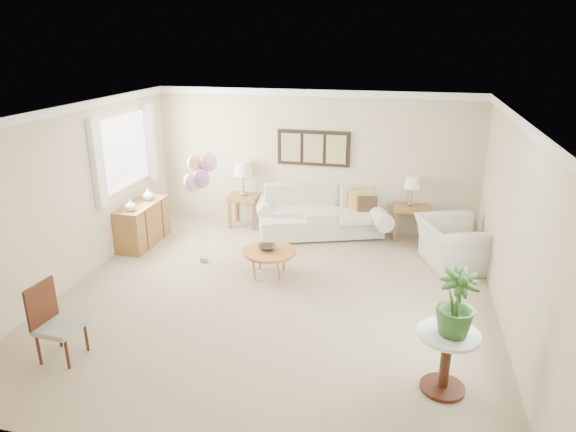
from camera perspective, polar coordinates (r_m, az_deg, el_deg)
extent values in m
plane|color=tan|center=(7.28, -1.66, -9.32)|extent=(6.00, 6.00, 0.00)
cube|color=#C6B696|center=(9.57, 2.86, 6.11)|extent=(6.00, 0.04, 2.60)
cube|color=#C6B696|center=(4.19, -12.58, -12.73)|extent=(6.00, 0.04, 2.60)
cube|color=#C6B696|center=(8.03, -22.95, 1.96)|extent=(0.04, 6.00, 2.60)
cube|color=#C6B696|center=(6.68, 23.98, -1.54)|extent=(0.04, 6.00, 2.60)
cube|color=white|center=(6.45, -1.88, 11.31)|extent=(6.00, 6.00, 0.02)
cube|color=white|center=(9.33, 2.96, 13.50)|extent=(6.00, 0.06, 0.12)
cube|color=white|center=(7.76, -23.97, 10.70)|extent=(0.06, 6.00, 0.12)
cube|color=white|center=(6.37, 25.23, 8.95)|extent=(0.06, 6.00, 0.12)
cube|color=white|center=(9.14, -17.75, 6.83)|extent=(0.04, 1.40, 1.20)
cube|color=white|center=(8.42, -20.40, 5.52)|extent=(0.10, 0.22, 1.40)
cube|color=white|center=(9.85, -15.07, 7.94)|extent=(0.10, 0.22, 1.40)
cube|color=black|center=(9.48, 2.86, 7.54)|extent=(1.35, 0.04, 0.65)
cube|color=#8C8C59|center=(9.54, 0.32, 7.63)|extent=(0.36, 0.02, 0.52)
cube|color=#8C8C59|center=(9.46, 2.83, 7.51)|extent=(0.36, 0.02, 0.52)
cube|color=#8C8C59|center=(9.40, 5.37, 7.36)|extent=(0.36, 0.02, 0.52)
cube|color=beige|center=(9.51, 3.55, -0.79)|extent=(2.39, 1.61, 0.36)
cube|color=beige|center=(9.69, 3.93, 2.11)|extent=(2.16, 0.96, 0.55)
cylinder|color=beige|center=(9.65, -2.62, 1.00)|extent=(0.61, 0.96, 0.32)
cylinder|color=beige|center=(9.32, 9.99, 0.05)|extent=(0.61, 0.96, 0.32)
cube|color=beige|center=(9.50, -0.25, 0.66)|extent=(0.82, 0.89, 0.12)
cube|color=beige|center=(9.38, 3.52, 0.38)|extent=(0.82, 0.89, 0.12)
cube|color=beige|center=(9.31, 7.37, 0.09)|extent=(0.82, 0.89, 0.12)
cube|color=#A1C4D4|center=(9.63, -0.89, 2.30)|extent=(0.38, 0.12, 0.38)
cube|color=gold|center=(9.39, 7.97, 1.66)|extent=(0.38, 0.12, 0.38)
cube|color=#3C291D|center=(9.33, 8.83, 1.12)|extent=(0.34, 0.10, 0.34)
cube|color=beige|center=(9.58, 3.52, -1.92)|extent=(2.01, 0.81, 0.04)
cube|color=olive|center=(9.86, -4.93, 2.13)|extent=(0.57, 0.52, 0.08)
cube|color=olive|center=(9.84, -6.52, 0.13)|extent=(0.05, 0.05, 0.54)
cube|color=olive|center=(9.70, -3.97, -0.07)|extent=(0.05, 0.05, 0.54)
cube|color=olive|center=(10.21, -5.75, 0.88)|extent=(0.05, 0.05, 0.54)
cube|color=olive|center=(10.08, -3.28, 0.70)|extent=(0.05, 0.05, 0.54)
cube|color=olive|center=(9.46, 13.42, 0.97)|extent=(0.58, 0.53, 0.08)
cube|color=olive|center=(9.36, 11.85, -1.16)|extent=(0.05, 0.05, 0.55)
cube|color=olive|center=(9.37, 14.67, -1.37)|extent=(0.05, 0.05, 0.55)
cube|color=olive|center=(9.76, 11.93, -0.31)|extent=(0.05, 0.05, 0.55)
cube|color=olive|center=(9.77, 14.64, -0.52)|extent=(0.05, 0.05, 0.55)
cylinder|color=gray|center=(9.84, -4.95, 2.55)|extent=(0.15, 0.15, 0.07)
cylinder|color=gray|center=(9.78, -4.98, 3.65)|extent=(0.04, 0.04, 0.33)
cone|color=silver|center=(9.71, -5.03, 5.33)|extent=(0.37, 0.37, 0.26)
cylinder|color=gray|center=(9.44, 13.45, 1.36)|extent=(0.12, 0.12, 0.05)
cylinder|color=gray|center=(9.39, 13.53, 2.28)|extent=(0.04, 0.04, 0.27)
cone|color=silver|center=(9.33, 13.64, 3.68)|extent=(0.30, 0.30, 0.21)
cylinder|color=#AA6828|center=(7.83, -2.09, -3.99)|extent=(0.81, 0.81, 0.05)
cylinder|color=#AA6828|center=(8.04, -0.38, -4.93)|extent=(0.03, 0.03, 0.37)
cylinder|color=#AA6828|center=(8.13, -3.02, -4.67)|extent=(0.03, 0.03, 0.37)
cylinder|color=#AA6828|center=(7.80, -3.81, -5.78)|extent=(0.03, 0.03, 0.37)
cylinder|color=#AA6828|center=(7.70, -1.05, -6.07)|extent=(0.03, 0.03, 0.37)
imported|color=#312621|center=(7.84, -2.31, -3.52)|extent=(0.30, 0.30, 0.07)
imported|color=beige|center=(8.59, 17.88, -2.94)|extent=(1.30, 1.39, 0.74)
cylinder|color=silver|center=(5.53, 17.41, -12.43)|extent=(0.63, 0.63, 0.04)
cylinder|color=#3C1A0D|center=(5.71, 17.06, -15.32)|extent=(0.11, 0.11, 0.63)
cylinder|color=#3C1A0D|center=(5.89, 16.74, -17.90)|extent=(0.46, 0.46, 0.01)
imported|color=#234C1F|center=(5.33, 18.21, -9.20)|extent=(0.45, 0.45, 0.69)
cube|color=gray|center=(6.44, -23.98, -11.17)|extent=(0.48, 0.48, 0.06)
cylinder|color=#3C1A0D|center=(6.53, -25.95, -13.24)|extent=(0.04, 0.04, 0.37)
cylinder|color=#3C1A0D|center=(6.33, -23.34, -13.92)|extent=(0.04, 0.04, 0.37)
cylinder|color=#3C1A0D|center=(6.76, -24.07, -11.77)|extent=(0.04, 0.04, 0.37)
cylinder|color=#3C1A0D|center=(6.57, -21.50, -12.37)|extent=(0.04, 0.04, 0.37)
cube|color=#3C1A0D|center=(6.43, -25.73, -8.75)|extent=(0.07, 0.43, 0.49)
cube|color=olive|center=(9.38, -15.80, -0.83)|extent=(0.45, 1.20, 0.74)
cube|color=#3C1A0D|center=(9.13, -16.66, -1.46)|extent=(0.46, 0.02, 0.70)
cube|color=#3C1A0D|center=(9.62, -14.94, -0.23)|extent=(0.46, 0.02, 0.70)
imported|color=white|center=(8.92, -17.09, 1.16)|extent=(0.22, 0.22, 0.19)
imported|color=#B8BEB1|center=(9.42, -15.29, 2.34)|extent=(0.25, 0.25, 0.21)
cube|color=gray|center=(8.53, -9.37, -4.79)|extent=(0.10, 0.10, 0.08)
ellipsoid|color=#FFAAD7|center=(8.05, -10.57, 3.71)|extent=(0.27, 0.27, 0.31)
cylinder|color=silver|center=(8.29, -9.93, -1.04)|extent=(0.01, 0.01, 1.13)
ellipsoid|color=#AE7EC9|center=(7.98, -9.66, 4.13)|extent=(0.27, 0.27, 0.31)
cylinder|color=silver|center=(8.25, -9.49, -0.86)|extent=(0.01, 0.01, 1.20)
ellipsoid|color=#FFD064|center=(8.12, -10.23, 5.80)|extent=(0.27, 0.27, 0.31)
cylinder|color=silver|center=(8.31, -9.76, 0.00)|extent=(0.01, 0.01, 1.40)
ellipsoid|color=#FFAAD7|center=(8.01, -8.85, 6.02)|extent=(0.27, 0.27, 0.31)
cylinder|color=silver|center=(8.25, -9.10, 0.06)|extent=(0.01, 0.01, 1.44)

